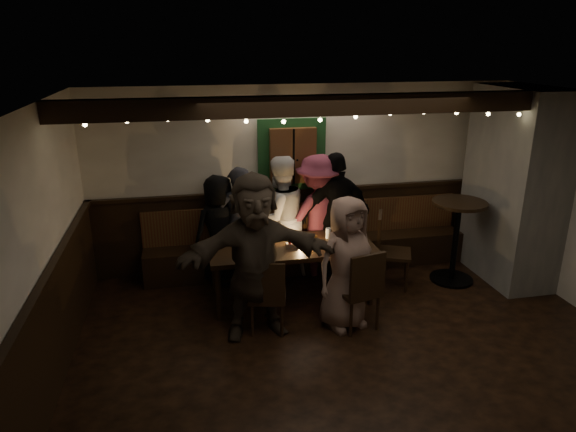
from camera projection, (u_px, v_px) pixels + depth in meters
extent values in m
cube|color=black|center=(358.00, 356.00, 5.41)|extent=(6.00, 5.00, 0.01)
cube|color=black|center=(371.00, 105.00, 4.56)|extent=(6.00, 5.00, 0.01)
cube|color=beige|center=(305.00, 177.00, 7.31)|extent=(6.00, 0.01, 2.60)
cube|color=beige|center=(32.00, 267.00, 4.41)|extent=(0.01, 5.00, 2.60)
cube|color=black|center=(304.00, 227.00, 7.52)|extent=(6.00, 0.05, 1.10)
cube|color=black|center=(49.00, 342.00, 4.66)|extent=(0.05, 5.00, 1.10)
cube|color=#616161|center=(514.00, 186.00, 6.88)|extent=(0.70, 1.40, 2.60)
cube|color=black|center=(308.00, 254.00, 7.40)|extent=(4.60, 0.45, 0.45)
cube|color=#4B2212|center=(306.00, 219.00, 7.41)|extent=(4.60, 0.06, 0.50)
cube|color=#18461F|center=(292.00, 155.00, 7.10)|extent=(0.95, 0.04, 1.00)
cube|color=#4B2212|center=(293.00, 156.00, 7.04)|extent=(0.64, 0.12, 0.76)
cube|color=black|center=(338.00, 105.00, 5.53)|extent=(6.00, 0.16, 0.22)
sphere|color=#FFE599|center=(85.00, 125.00, 5.06)|extent=(0.04, 0.04, 0.04)
sphere|color=#FFE599|center=(127.00, 121.00, 5.12)|extent=(0.04, 0.04, 0.04)
sphere|color=#FFE599|center=(168.00, 119.00, 5.20)|extent=(0.04, 0.04, 0.04)
sphere|color=#FFE599|center=(208.00, 120.00, 5.28)|extent=(0.04, 0.04, 0.04)
sphere|color=#FFE599|center=(246.00, 121.00, 5.36)|extent=(0.04, 0.04, 0.04)
sphere|color=#FFE599|center=(284.00, 122.00, 5.45)|extent=(0.04, 0.04, 0.04)
sphere|color=#FFE599|center=(320.00, 120.00, 5.52)|extent=(0.04, 0.04, 0.04)
sphere|color=#FFE599|center=(356.00, 117.00, 5.59)|extent=(0.04, 0.04, 0.04)
sphere|color=#FFE599|center=(390.00, 114.00, 5.66)|extent=(0.04, 0.04, 0.04)
sphere|color=#FFE599|center=(424.00, 112.00, 5.73)|extent=(0.04, 0.04, 0.04)
sphere|color=#FFE599|center=(457.00, 113.00, 5.81)|extent=(0.04, 0.04, 0.04)
sphere|color=#FFE599|center=(488.00, 114.00, 5.90)|extent=(0.04, 0.04, 0.04)
sphere|color=#FFE599|center=(519.00, 114.00, 5.98)|extent=(0.04, 0.04, 0.04)
sphere|color=#FFE599|center=(549.00, 113.00, 6.05)|extent=(0.04, 0.04, 0.04)
cube|color=black|center=(291.00, 247.00, 6.40)|extent=(2.05, 0.88, 0.06)
cylinder|color=black|center=(218.00, 294.00, 6.00)|extent=(0.07, 0.07, 0.67)
cylinder|color=black|center=(214.00, 269.00, 6.67)|extent=(0.07, 0.07, 0.67)
cylinder|color=black|center=(372.00, 280.00, 6.36)|extent=(0.07, 0.07, 0.67)
cylinder|color=black|center=(353.00, 257.00, 7.03)|extent=(0.07, 0.07, 0.67)
cylinder|color=#BF7226|center=(236.00, 240.00, 6.37)|extent=(0.07, 0.07, 0.14)
cylinder|color=#BF7226|center=(259.00, 249.00, 6.10)|extent=(0.07, 0.07, 0.14)
cylinder|color=silver|center=(286.00, 235.00, 6.52)|extent=(0.07, 0.07, 0.14)
cylinder|color=#BF7226|center=(314.00, 241.00, 6.35)|extent=(0.07, 0.07, 0.14)
cylinder|color=silver|center=(328.00, 233.00, 6.59)|extent=(0.07, 0.07, 0.14)
cylinder|color=#BF7226|center=(359.00, 240.00, 6.36)|extent=(0.07, 0.07, 0.14)
cylinder|color=white|center=(252.00, 257.00, 6.01)|extent=(0.25, 0.25, 0.01)
cube|color=#B2B2B7|center=(292.00, 245.00, 6.33)|extent=(0.16, 0.10, 0.05)
cylinder|color=#990C0C|center=(290.00, 241.00, 6.31)|extent=(0.04, 0.04, 0.16)
cylinder|color=gold|center=(294.00, 241.00, 6.32)|extent=(0.04, 0.04, 0.16)
cylinder|color=silver|center=(301.00, 240.00, 6.44)|extent=(0.05, 0.05, 0.08)
sphere|color=#FFB24C|center=(301.00, 236.00, 6.43)|extent=(0.03, 0.03, 0.03)
cube|color=black|center=(268.00, 296.00, 5.78)|extent=(0.49, 0.49, 0.04)
cube|color=black|center=(266.00, 284.00, 5.52)|extent=(0.41, 0.13, 0.47)
cylinder|color=black|center=(283.00, 307.00, 6.00)|extent=(0.03, 0.03, 0.40)
cylinder|color=black|center=(282.00, 321.00, 5.69)|extent=(0.03, 0.03, 0.40)
cylinder|color=black|center=(255.00, 306.00, 6.01)|extent=(0.03, 0.03, 0.40)
cylinder|color=black|center=(252.00, 321.00, 5.69)|extent=(0.03, 0.03, 0.40)
cube|color=black|center=(357.00, 291.00, 5.83)|extent=(0.53, 0.53, 0.04)
cube|color=black|center=(368.00, 276.00, 5.58)|extent=(0.43, 0.15, 0.50)
cylinder|color=black|center=(360.00, 299.00, 6.13)|extent=(0.04, 0.04, 0.43)
cylinder|color=black|center=(378.00, 313.00, 5.83)|extent=(0.04, 0.04, 0.43)
cylinder|color=black|center=(335.00, 306.00, 5.99)|extent=(0.04, 0.04, 0.43)
cylinder|color=black|center=(351.00, 320.00, 5.69)|extent=(0.04, 0.04, 0.43)
cube|color=black|center=(393.00, 253.00, 6.83)|extent=(0.59, 0.59, 0.04)
cube|color=black|center=(379.00, 233.00, 6.77)|extent=(0.22, 0.43, 0.52)
cylinder|color=black|center=(406.00, 277.00, 6.70)|extent=(0.04, 0.04, 0.44)
cylinder|color=black|center=(378.00, 275.00, 6.77)|extent=(0.04, 0.04, 0.44)
cylinder|color=black|center=(406.00, 266.00, 7.04)|extent=(0.04, 0.04, 0.44)
cylinder|color=black|center=(379.00, 263.00, 7.11)|extent=(0.04, 0.04, 0.44)
cylinder|color=black|center=(451.00, 279.00, 7.11)|extent=(0.58, 0.58, 0.03)
cylinder|color=black|center=(455.00, 242.00, 6.94)|extent=(0.08, 0.08, 1.12)
cylinder|color=black|center=(460.00, 203.00, 6.76)|extent=(0.72, 0.72, 0.04)
imported|color=black|center=(220.00, 229.00, 6.90)|extent=(0.85, 0.71, 1.49)
imported|color=black|center=(239.00, 225.00, 6.86)|extent=(0.61, 0.42, 1.61)
imported|color=silver|center=(279.00, 218.00, 6.98)|extent=(1.00, 0.89, 1.72)
imported|color=maroon|center=(317.00, 215.00, 7.10)|extent=(1.24, 0.93, 1.71)
imported|color=black|center=(336.00, 215.00, 7.07)|extent=(1.08, 0.60, 1.74)
imported|color=#3A2F25|center=(255.00, 256.00, 5.56)|extent=(1.76, 0.65, 1.86)
imported|color=#87685C|center=(346.00, 263.00, 5.75)|extent=(0.88, 0.71, 1.56)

